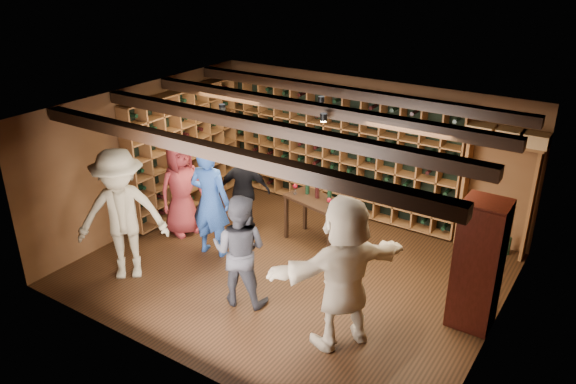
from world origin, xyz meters
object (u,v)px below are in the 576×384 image
Objects in this scene: guest_red_floral at (181,188)px; tasting_table at (317,204)px; display_cabinet at (477,267)px; guest_woman_black at (244,191)px; man_blue_shirt at (210,201)px; man_grey_suit at (240,250)px; guest_beige at (344,273)px; guest_khaki at (122,215)px.

guest_red_floral reaches higher than tasting_table.
display_cabinet reaches higher than guest_woman_black.
man_blue_shirt reaches higher than guest_red_floral.
man_blue_shirt is 1.46m from man_grey_suit.
guest_red_floral is at bearing -143.89° from tasting_table.
man_grey_suit reaches higher than guest_woman_black.
guest_red_floral is 1.07m from guest_woman_black.
man_grey_suit is 1.60m from guest_beige.
display_cabinet is 1.06× the size of guest_red_floral.
man_blue_shirt is at bearing 21.61° from guest_khaki.
guest_woman_black is (-4.07, 0.46, -0.10)m from display_cabinet.
tasting_table is (-1.54, 1.99, -0.28)m from guest_beige.
display_cabinet is 2.90m from tasting_table.
guest_beige is at bearing 162.84° from man_grey_suit.
guest_khaki reaches higher than guest_red_floral.
guest_beige is (-1.26, -1.26, 0.14)m from display_cabinet.
guest_red_floral is 1.10× the size of guest_woman_black.
display_cabinet is 1.16× the size of guest_woman_black.
guest_red_floral is at bearing -72.70° from guest_beige.
guest_red_floral reaches higher than guest_woman_black.
tasting_table is (-2.80, 0.73, -0.13)m from display_cabinet.
tasting_table is at bearing -51.36° from guest_red_floral.
guest_beige is at bearing -34.40° from guest_khaki.
guest_beige is at bearing -90.76° from guest_red_floral.
man_blue_shirt is 1.73m from tasting_table.
guest_khaki is (-4.68, -1.66, 0.15)m from display_cabinet.
guest_red_floral is at bearing 58.41° from guest_khaki.
guest_khaki is 3.45m from guest_beige.
man_grey_suit is (1.21, -0.82, -0.11)m from man_blue_shirt.
man_blue_shirt reaches higher than man_grey_suit.
man_grey_suit is 0.81× the size of guest_beige.
man_blue_shirt is 1.11× the size of guest_red_floral.
display_cabinet reaches higher than man_grey_suit.
display_cabinet is at bearing -1.39° from tasting_table.
man_blue_shirt is 0.92× the size of guest_beige.
guest_woman_black is 2.22m from guest_khaki.
guest_woman_black is at bearing -154.43° from tasting_table.
guest_woman_black is at bearing -87.50° from guest_beige.
man_grey_suit is at bearing 136.12° from man_blue_shirt.
display_cabinet is 4.09m from guest_woman_black.
display_cabinet is 0.87× the size of guest_khaki.
display_cabinet is 1.78m from guest_beige.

